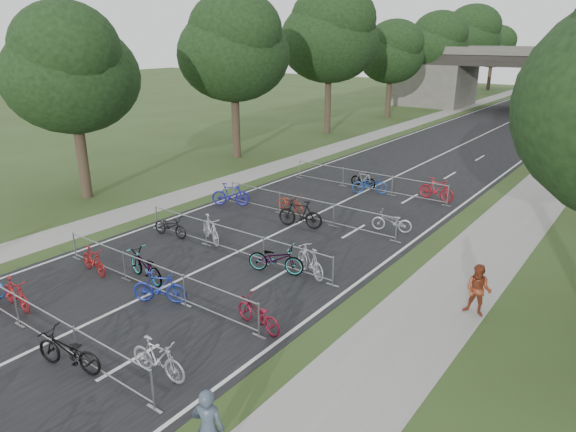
# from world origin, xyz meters

# --- Properties ---
(road) EXTENTS (11.00, 140.00, 0.01)m
(road) POSITION_xyz_m (0.00, 50.00, 0.01)
(road) COLOR black
(road) RESTS_ON ground
(sidewalk_left) EXTENTS (2.00, 140.00, 0.01)m
(sidewalk_left) POSITION_xyz_m (-7.50, 50.00, 0.01)
(sidewalk_left) COLOR gray
(sidewalk_left) RESTS_ON ground
(lane_markings) EXTENTS (0.12, 140.00, 0.00)m
(lane_markings) POSITION_xyz_m (0.00, 50.00, 0.00)
(lane_markings) COLOR silver
(lane_markings) RESTS_ON ground
(overpass_bridge) EXTENTS (31.00, 8.00, 7.05)m
(overpass_bridge) POSITION_xyz_m (0.00, 65.00, 3.53)
(overpass_bridge) COLOR #4F4D46
(overpass_bridge) RESTS_ON ground
(tree_left_0) EXTENTS (6.72, 6.72, 10.25)m
(tree_left_0) POSITION_xyz_m (-11.39, 15.93, 6.49)
(tree_left_0) COLOR #33261C
(tree_left_0) RESTS_ON ground
(tree_left_1) EXTENTS (7.56, 7.56, 11.53)m
(tree_left_1) POSITION_xyz_m (-11.39, 27.93, 7.30)
(tree_left_1) COLOR #33261C
(tree_left_1) RESTS_ON ground
(tree_left_2) EXTENTS (8.40, 8.40, 12.81)m
(tree_left_2) POSITION_xyz_m (-11.39, 39.93, 8.12)
(tree_left_2) COLOR #33261C
(tree_left_2) RESTS_ON ground
(tree_left_3) EXTENTS (6.72, 6.72, 10.25)m
(tree_left_3) POSITION_xyz_m (-11.39, 51.93, 6.49)
(tree_left_3) COLOR #33261C
(tree_left_3) RESTS_ON ground
(tree_left_4) EXTENTS (7.56, 7.56, 11.53)m
(tree_left_4) POSITION_xyz_m (-11.39, 63.93, 7.30)
(tree_left_4) COLOR #33261C
(tree_left_4) RESTS_ON ground
(tree_left_5) EXTENTS (8.40, 8.40, 12.81)m
(tree_left_5) POSITION_xyz_m (-11.39, 75.93, 8.12)
(tree_left_5) COLOR #33261C
(tree_left_5) RESTS_ON ground
(tree_left_6) EXTENTS (6.72, 6.72, 10.25)m
(tree_left_6) POSITION_xyz_m (-11.39, 87.93, 6.49)
(tree_left_6) COLOR #33261C
(tree_left_6) RESTS_ON ground
(barrier_row_2) EXTENTS (9.70, 0.08, 1.10)m
(barrier_row_2) POSITION_xyz_m (0.00, 7.20, 0.55)
(barrier_row_2) COLOR #95989C
(barrier_row_2) RESTS_ON ground
(barrier_row_3) EXTENTS (9.70, 0.08, 1.10)m
(barrier_row_3) POSITION_xyz_m (0.00, 11.00, 0.55)
(barrier_row_3) COLOR #95989C
(barrier_row_3) RESTS_ON ground
(barrier_row_4) EXTENTS (9.70, 0.08, 1.10)m
(barrier_row_4) POSITION_xyz_m (0.00, 15.00, 0.55)
(barrier_row_4) COLOR #95989C
(barrier_row_4) RESTS_ON ground
(barrier_row_5) EXTENTS (9.70, 0.08, 1.10)m
(barrier_row_5) POSITION_xyz_m (0.00, 20.00, 0.55)
(barrier_row_5) COLOR #95989C
(barrier_row_5) RESTS_ON ground
(barrier_row_6) EXTENTS (9.70, 0.08, 1.10)m
(barrier_row_6) POSITION_xyz_m (0.00, 26.00, 0.55)
(barrier_row_6) COLOR #95989C
(barrier_row_6) RESTS_ON ground
(bike_9) EXTENTS (1.72, 0.55, 1.02)m
(bike_9) POSITION_xyz_m (-2.61, 7.70, 0.51)
(bike_9) COLOR maroon
(bike_9) RESTS_ON ground
(bike_10) EXTENTS (2.16, 1.18, 1.07)m
(bike_10) POSITION_xyz_m (1.63, 6.91, 0.54)
(bike_10) COLOR black
(bike_10) RESTS_ON ground
(bike_11) EXTENTS (1.83, 0.66, 1.08)m
(bike_11) POSITION_xyz_m (3.73, 8.08, 0.54)
(bike_11) COLOR #99989F
(bike_11) RESTS_ON ground
(bike_12) EXTENTS (1.71, 0.69, 1.00)m
(bike_12) POSITION_xyz_m (-2.89, 10.66, 0.50)
(bike_12) COLOR maroon
(bike_12) RESTS_ON ground
(bike_13) EXTENTS (2.17, 1.06, 1.09)m
(bike_13) POSITION_xyz_m (-0.91, 11.41, 0.55)
(bike_13) COLOR #95989C
(bike_13) RESTS_ON ground
(bike_14) EXTENTS (1.83, 1.32, 1.09)m
(bike_14) POSITION_xyz_m (0.76, 10.64, 0.54)
(bike_14) COLOR navy
(bike_14) RESTS_ON ground
(bike_15) EXTENTS (1.92, 0.93, 0.97)m
(bike_15) POSITION_xyz_m (4.30, 11.33, 0.48)
(bike_15) COLOR maroon
(bike_15) RESTS_ON ground
(bike_16) EXTENTS (1.82, 0.79, 0.93)m
(bike_16) POSITION_xyz_m (-3.47, 14.79, 0.46)
(bike_16) COLOR black
(bike_16) RESTS_ON ground
(bike_17) EXTENTS (1.93, 1.32, 1.14)m
(bike_17) POSITION_xyz_m (-1.61, 15.36, 0.57)
(bike_17) COLOR #A1A3A9
(bike_17) RESTS_ON ground
(bike_18) EXTENTS (2.22, 1.36, 1.10)m
(bike_18) POSITION_xyz_m (2.40, 14.64, 0.55)
(bike_18) COLOR #95989C
(bike_18) RESTS_ON ground
(bike_19) EXTENTS (1.90, 1.32, 1.12)m
(bike_19) POSITION_xyz_m (3.52, 15.21, 0.56)
(bike_19) COLOR #A5A5AD
(bike_19) RESTS_ON ground
(bike_20) EXTENTS (1.94, 1.49, 1.17)m
(bike_20) POSITION_xyz_m (-4.30, 19.52, 0.58)
(bike_20) COLOR navy
(bike_20) RESTS_ON ground
(bike_21) EXTENTS (1.75, 0.82, 0.88)m
(bike_21) POSITION_xyz_m (-1.29, 20.55, 0.44)
(bike_21) COLOR #9D2E16
(bike_21) RESTS_ON ground
(bike_22) EXTENTS (2.18, 1.05, 1.26)m
(bike_22) POSITION_xyz_m (0.37, 19.04, 0.63)
(bike_22) COLOR black
(bike_22) RESTS_ON ground
(bike_23) EXTENTS (1.87, 1.08, 0.93)m
(bike_23) POSITION_xyz_m (3.92, 21.00, 0.46)
(bike_23) COLOR #A2A3AA
(bike_23) RESTS_ON ground
(bike_25) EXTENTS (1.64, 0.55, 0.97)m
(bike_25) POSITION_xyz_m (-0.44, 26.39, 0.49)
(bike_25) COLOR #95989C
(bike_25) RESTS_ON ground
(bike_26) EXTENTS (2.02, 1.56, 1.02)m
(bike_26) POSITION_xyz_m (0.40, 25.60, 0.51)
(bike_26) COLOR #1B4597
(bike_26) RESTS_ON ground
(bike_27) EXTENTS (2.01, 0.77, 1.18)m
(bike_27) POSITION_xyz_m (3.79, 26.58, 0.59)
(bike_27) COLOR maroon
(bike_27) RESTS_ON ground
(pedestrian_a) EXTENTS (0.79, 0.69, 1.82)m
(pedestrian_a) POSITION_xyz_m (6.80, 6.80, 0.91)
(pedestrian_a) COLOR #394556
(pedestrian_a) RESTS_ON ground
(pedestrian_b) EXTENTS (0.81, 0.64, 1.66)m
(pedestrian_b) POSITION_xyz_m (9.20, 15.97, 0.83)
(pedestrian_b) COLOR maroon
(pedestrian_b) RESTS_ON ground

